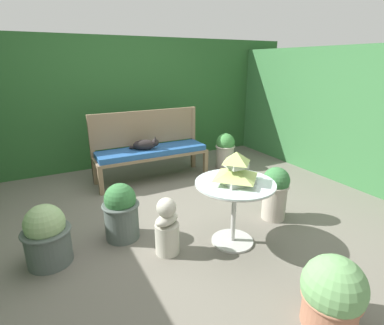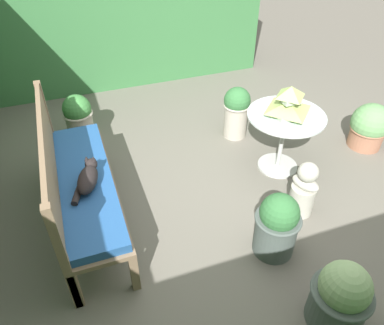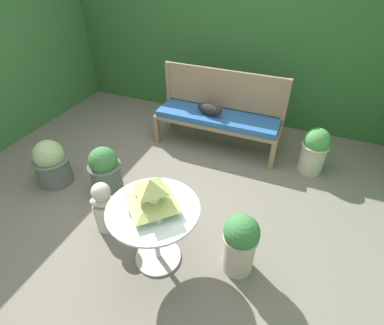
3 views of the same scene
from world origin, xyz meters
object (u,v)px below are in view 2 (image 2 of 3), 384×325
at_px(garden_bust, 304,191).
at_px(patio_table, 285,126).
at_px(garden_bench, 86,185).
at_px(potted_plant_hedge_corner, 236,111).
at_px(potted_plant_bench_right, 369,127).
at_px(potted_plant_table_near, 341,297).
at_px(cat, 88,178).
at_px(potted_plant_table_far, 277,225).
at_px(pagoda_birdhouse, 289,103).
at_px(potted_plant_patio_mid, 79,119).

bearing_deg(garden_bust, patio_table, -36.02).
bearing_deg(garden_bust, garden_bench, 50.06).
xyz_separation_m(patio_table, potted_plant_hedge_corner, (0.68, 0.18, -0.17)).
bearing_deg(patio_table, potted_plant_bench_right, -89.46).
bearing_deg(garden_bench, potted_plant_bench_right, -87.74).
bearing_deg(potted_plant_hedge_corner, potted_plant_table_near, 172.41).
distance_m(cat, garden_bust, 1.82).
bearing_deg(garden_bench, potted_plant_table_near, -136.19).
height_order(cat, potted_plant_table_far, cat).
bearing_deg(potted_plant_hedge_corner, potted_plant_bench_right, -117.68).
distance_m(cat, pagoda_birdhouse, 1.90).
relative_size(cat, potted_plant_patio_mid, 0.67).
xyz_separation_m(garden_bench, potted_plant_hedge_corner, (0.79, -1.73, -0.08)).
xyz_separation_m(potted_plant_bench_right, potted_plant_table_near, (-1.61, 1.58, 0.02)).
bearing_deg(potted_plant_table_near, pagoda_birdhouse, -16.83).
bearing_deg(pagoda_birdhouse, patio_table, -90.00).
bearing_deg(potted_plant_bench_right, potted_plant_hedge_corner, 62.32).
relative_size(garden_bust, potted_plant_hedge_corner, 0.91).
xyz_separation_m(garden_bust, potted_plant_table_near, (-0.97, 0.34, 0.01)).
distance_m(cat, potted_plant_patio_mid, 1.37).
height_order(garden_bench, potted_plant_bench_right, potted_plant_bench_right).
distance_m(cat, potted_plant_table_near, 2.00).
height_order(garden_bench, cat, cat).
height_order(garden_bust, potted_plant_patio_mid, potted_plant_patio_mid).
relative_size(patio_table, garden_bust, 1.35).
height_order(patio_table, garden_bust, patio_table).
distance_m(potted_plant_patio_mid, potted_plant_bench_right, 3.15).
distance_m(potted_plant_hedge_corner, potted_plant_table_far, 1.66).
xyz_separation_m(cat, potted_plant_table_near, (-1.39, -1.40, -0.29)).
bearing_deg(potted_plant_bench_right, potted_plant_table_near, 135.51).
bearing_deg(garden_bench, patio_table, -86.76).
distance_m(garden_bench, potted_plant_patio_mid, 1.25).
xyz_separation_m(cat, pagoda_birdhouse, (0.21, -1.88, 0.19)).
bearing_deg(potted_plant_hedge_corner, cat, 117.46).
bearing_deg(cat, potted_plant_table_near, -115.51).
height_order(cat, patio_table, cat).
xyz_separation_m(cat, garden_bust, (-0.42, -1.74, -0.31)).
relative_size(potted_plant_bench_right, potted_plant_table_near, 0.92).
distance_m(garden_bust, potted_plant_hedge_corner, 1.31).
relative_size(garden_bust, potted_plant_table_far, 0.95).
bearing_deg(potted_plant_hedge_corner, garden_bench, 114.46).
height_order(garden_bench, pagoda_birdhouse, pagoda_birdhouse).
relative_size(pagoda_birdhouse, potted_plant_table_near, 0.66).
xyz_separation_m(potted_plant_patio_mid, potted_plant_table_near, (-2.73, -1.37, -0.04)).
xyz_separation_m(potted_plant_table_far, potted_plant_table_near, (-0.67, -0.09, -0.02)).
relative_size(patio_table, potted_plant_hedge_corner, 1.23).
bearing_deg(potted_plant_table_far, pagoda_birdhouse, -31.86).
distance_m(cat, potted_plant_table_far, 1.52).
height_order(patio_table, potted_plant_patio_mid, patio_table).
distance_m(cat, potted_plant_bench_right, 3.00).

